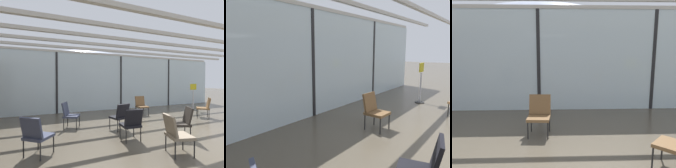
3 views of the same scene
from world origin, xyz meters
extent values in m
cube|color=silver|center=(0.00, 5.20, 1.51)|extent=(14.00, 0.08, 3.01)
cube|color=black|center=(0.00, 5.20, 1.51)|extent=(0.10, 0.12, 3.01)
cube|color=black|center=(3.50, 5.20, 1.51)|extent=(0.10, 0.12, 3.01)
cube|color=#B7B2A8|center=(0.00, 5.20, 3.06)|extent=(13.72, 0.12, 0.10)
ellipsoid|color=#B2BCD6|center=(-0.39, 10.95, 2.17)|extent=(11.61, 4.34, 4.34)
sphere|color=black|center=(-3.58, 8.95, 2.50)|extent=(0.28, 0.28, 0.28)
sphere|color=black|center=(-2.68, 8.95, 2.50)|extent=(0.28, 0.28, 0.28)
sphere|color=black|center=(-1.78, 8.95, 2.50)|extent=(0.28, 0.28, 0.28)
sphere|color=black|center=(-0.88, 8.95, 2.50)|extent=(0.28, 0.28, 0.28)
cube|color=brown|center=(2.33, 1.76, 0.40)|extent=(0.68, 0.68, 0.06)
cylinder|color=black|center=(2.33, 2.06, 0.18)|extent=(0.03, 0.03, 0.37)
cylinder|color=black|center=(2.03, 1.77, 0.18)|extent=(0.03, 0.03, 0.37)
cube|color=brown|center=(0.14, 3.19, 0.40)|extent=(0.51, 0.51, 0.06)
cube|color=brown|center=(0.15, 3.41, 0.65)|extent=(0.49, 0.17, 0.44)
cylinder|color=black|center=(-0.08, 2.99, 0.18)|extent=(0.03, 0.03, 0.37)
cylinder|color=black|center=(0.33, 2.97, 0.18)|extent=(0.03, 0.03, 0.37)
cylinder|color=black|center=(-0.06, 3.41, 0.18)|extent=(0.03, 0.03, 0.37)
cylinder|color=black|center=(0.36, 3.39, 0.18)|extent=(0.03, 0.03, 0.37)
camera|label=1|loc=(-4.09, -3.16, 1.60)|focal=25.85mm
camera|label=2|loc=(-4.38, 0.87, 1.91)|focal=34.67mm
camera|label=3|loc=(0.51, -1.36, 1.93)|focal=34.78mm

